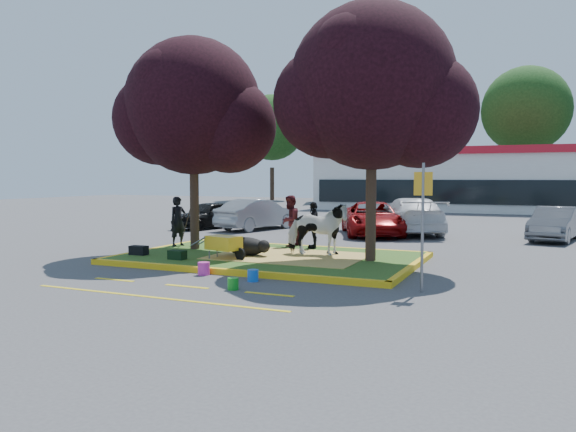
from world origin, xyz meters
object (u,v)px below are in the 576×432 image
at_px(calf, 246,246).
at_px(cow, 317,229).
at_px(sign_post, 423,212).
at_px(bucket_green, 233,284).
at_px(bucket_blue, 253,275).
at_px(car_silver, 258,214).
at_px(bucket_pink, 204,269).
at_px(car_black, 209,215).
at_px(wheelbarrow, 224,243).
at_px(handler, 178,221).

bearing_deg(calf, cow, 33.36).
distance_m(sign_post, bucket_green, 4.25).
distance_m(calf, sign_post, 6.04).
relative_size(bucket_blue, car_silver, 0.06).
relative_size(sign_post, bucket_pink, 8.54).
relative_size(calf, bucket_pink, 3.86).
height_order(bucket_pink, car_black, car_black).
relative_size(bucket_green, bucket_blue, 0.93).
relative_size(bucket_pink, car_black, 0.08).
relative_size(cow, bucket_green, 6.98).
distance_m(bucket_pink, car_silver, 11.90).
xyz_separation_m(calf, bucket_green, (1.70, -3.78, -0.28)).
relative_size(wheelbarrow, sign_post, 0.63).
distance_m(wheelbarrow, car_black, 11.03).
xyz_separation_m(cow, bucket_green, (-0.15, -4.60, -0.78)).
relative_size(calf, wheelbarrow, 0.72).
xyz_separation_m(handler, bucket_green, (4.79, -4.89, -0.82)).
height_order(bucket_blue, car_silver, car_silver).
relative_size(wheelbarrow, bucket_blue, 6.15).
height_order(wheelbarrow, bucket_pink, wheelbarrow).
bearing_deg(car_silver, cow, 143.15).
bearing_deg(bucket_blue, bucket_pink, 169.66).
xyz_separation_m(calf, wheelbarrow, (-0.21, -0.88, 0.17)).
distance_m(handler, sign_post, 9.22).
height_order(calf, car_silver, car_silver).
height_order(cow, car_silver, cow).
distance_m(bucket_blue, car_black, 13.64).
bearing_deg(cow, car_silver, 25.28).
relative_size(wheelbarrow, car_black, 0.45).
bearing_deg(bucket_blue, wheelbarrow, 134.74).
bearing_deg(cow, wheelbarrow, 118.03).
height_order(bucket_blue, car_black, car_black).
bearing_deg(calf, car_silver, 124.19).
bearing_deg(bucket_pink, bucket_green, -39.87).
bearing_deg(cow, bucket_pink, 141.31).
xyz_separation_m(cow, sign_post, (3.55, -3.22, 0.77)).
relative_size(handler, car_black, 0.43).
bearing_deg(bucket_blue, car_black, 125.99).
distance_m(cow, bucket_green, 4.67).
height_order(cow, bucket_pink, cow).
relative_size(wheelbarrow, bucket_green, 6.58).
bearing_deg(cow, bucket_blue, 165.14).
bearing_deg(bucket_blue, car_silver, 116.39).
height_order(handler, sign_post, sign_post).
bearing_deg(bucket_green, car_black, 123.79).
bearing_deg(sign_post, cow, 133.41).
bearing_deg(bucket_pink, bucket_blue, -10.34).
relative_size(cow, car_black, 0.48).
bearing_deg(cow, car_black, 36.24).
bearing_deg(car_black, bucket_green, -41.35).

